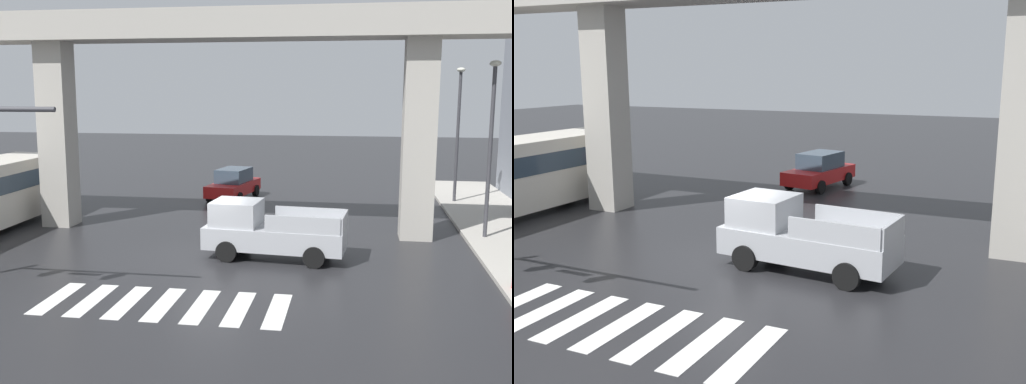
# 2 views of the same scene
# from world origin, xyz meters

# --- Properties ---
(ground_plane) EXTENTS (120.00, 120.00, 0.00)m
(ground_plane) POSITION_xyz_m (0.00, 0.00, 0.00)
(ground_plane) COLOR #232326
(crosswalk_stripes) EXTENTS (7.15, 2.80, 0.01)m
(crosswalk_stripes) POSITION_xyz_m (-0.00, -5.27, 0.01)
(crosswalk_stripes) COLOR silver
(crosswalk_stripes) RESTS_ON ground
(elevated_overpass) EXTENTS (57.65, 2.55, 9.35)m
(elevated_overpass) POSITION_xyz_m (0.00, 4.16, 8.11)
(elevated_overpass) COLOR #ADA89E
(elevated_overpass) RESTS_ON ground
(pickup_truck) EXTENTS (5.25, 2.42, 2.08)m
(pickup_truck) POSITION_xyz_m (2.21, 0.17, 0.99)
(pickup_truck) COLOR #A8AAAF
(pickup_truck) RESTS_ON ground
(sedan_red) EXTENTS (2.54, 4.55, 1.72)m
(sedan_red) POSITION_xyz_m (-1.43, 11.98, 0.85)
(sedan_red) COLOR red
(sedan_red) RESTS_ON ground
(street_lamp_mid_block) EXTENTS (0.44, 0.70, 7.24)m
(street_lamp_mid_block) POSITION_xyz_m (10.65, 4.20, 4.56)
(street_lamp_mid_block) COLOR #38383D
(street_lamp_mid_block) RESTS_ON ground
(street_lamp_far_north) EXTENTS (0.44, 0.70, 7.24)m
(street_lamp_far_north) POSITION_xyz_m (10.65, 12.44, 4.56)
(street_lamp_far_north) COLOR #38383D
(street_lamp_far_north) RESTS_ON ground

